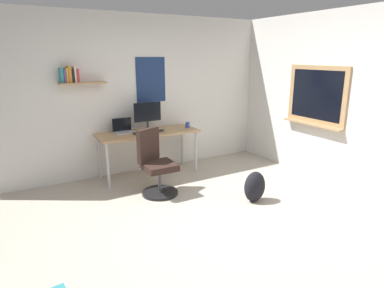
% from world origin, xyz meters
% --- Properties ---
extents(ground_plane, '(5.20, 5.20, 0.00)m').
position_xyz_m(ground_plane, '(0.00, 0.00, 0.00)').
color(ground_plane, '#ADA393').
rests_on(ground_plane, ground).
extents(wall_back, '(5.00, 0.30, 2.60)m').
position_xyz_m(wall_back, '(-0.01, 2.45, 1.30)').
color(wall_back, silver).
rests_on(wall_back, ground).
extents(wall_right, '(0.22, 5.00, 2.60)m').
position_xyz_m(wall_right, '(2.45, 0.03, 1.30)').
color(wall_right, silver).
rests_on(wall_right, ground).
extents(desk, '(1.63, 0.61, 0.75)m').
position_xyz_m(desk, '(0.07, 2.06, 0.68)').
color(desk, tan).
rests_on(desk, ground).
extents(office_chair, '(0.54, 0.56, 0.95)m').
position_xyz_m(office_chair, '(-0.12, 1.32, 0.41)').
color(office_chair, black).
rests_on(office_chair, ground).
extents(laptop, '(0.31, 0.21, 0.23)m').
position_xyz_m(laptop, '(-0.29, 2.21, 0.80)').
color(laptop, '#ADAFB5').
rests_on(laptop, desk).
extents(monitor_primary, '(0.46, 0.17, 0.46)m').
position_xyz_m(monitor_primary, '(0.11, 2.16, 1.02)').
color(monitor_primary, '#38383D').
rests_on(monitor_primary, desk).
extents(keyboard, '(0.37, 0.13, 0.02)m').
position_xyz_m(keyboard, '(-0.01, 1.99, 0.76)').
color(keyboard, black).
rests_on(keyboard, desk).
extents(computer_mouse, '(0.10, 0.06, 0.03)m').
position_xyz_m(computer_mouse, '(0.27, 1.99, 0.76)').
color(computer_mouse, '#262628').
rests_on(computer_mouse, desk).
extents(coffee_mug, '(0.08, 0.08, 0.09)m').
position_xyz_m(coffee_mug, '(0.79, 2.04, 0.79)').
color(coffee_mug, '#334CA5').
rests_on(coffee_mug, desk).
extents(backpack, '(0.32, 0.22, 0.43)m').
position_xyz_m(backpack, '(0.93, 0.39, 0.22)').
color(backpack, black).
rests_on(backpack, ground).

